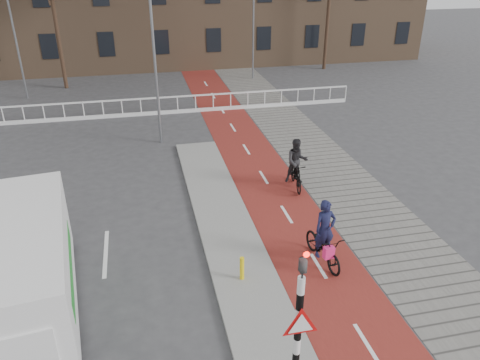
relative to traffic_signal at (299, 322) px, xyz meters
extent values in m
plane|color=#38383A|center=(0.60, 2.02, -1.99)|extent=(120.00, 120.00, 0.00)
cube|color=maroon|center=(2.10, 12.02, -1.98)|extent=(2.50, 60.00, 0.01)
cube|color=slate|center=(4.90, 12.02, -1.98)|extent=(3.00, 60.00, 0.01)
cube|color=gray|center=(-0.10, 6.02, -1.93)|extent=(1.80, 16.00, 0.12)
cylinder|color=black|center=(0.00, 0.02, -0.43)|extent=(0.14, 0.14, 2.88)
imported|color=black|center=(0.00, 0.02, 1.41)|extent=(0.13, 0.16, 0.80)
cylinder|color=#FF0C05|center=(0.00, -0.12, 1.59)|extent=(0.11, 0.02, 0.11)
cylinder|color=yellow|center=(-0.21, 3.80, -1.53)|extent=(0.12, 0.12, 0.69)
imported|color=black|center=(2.27, 4.19, -1.48)|extent=(0.93, 1.99, 1.01)
imported|color=#151737|center=(2.27, 4.19, -0.86)|extent=(0.69, 0.50, 1.75)
cube|color=#F92374|center=(2.20, 3.65, -1.28)|extent=(0.31, 0.22, 0.35)
imported|color=black|center=(3.05, 8.90, -1.43)|extent=(0.74, 1.87, 1.10)
imported|color=#242325|center=(3.05, 8.90, -0.88)|extent=(0.91, 0.75, 1.72)
cube|color=silver|center=(-5.67, 3.84, -0.68)|extent=(2.99, 5.96, 2.29)
cube|color=#1C8227|center=(-4.51, 3.84, -0.78)|extent=(0.48, 3.63, 0.55)
cylinder|color=black|center=(-4.46, 2.04, -1.59)|extent=(0.39, 0.83, 0.80)
cylinder|color=black|center=(-4.95, 5.89, -1.59)|extent=(0.39, 0.83, 0.80)
cube|color=silver|center=(-4.40, 19.02, -1.04)|extent=(28.00, 0.08, 0.08)
cube|color=silver|center=(-4.40, 19.02, -1.89)|extent=(28.00, 0.10, 0.20)
cylinder|color=black|center=(-7.05, 26.01, 2.03)|extent=(0.25, 0.25, 8.05)
cylinder|color=black|center=(11.67, 27.54, 2.06)|extent=(0.25, 0.25, 8.09)
cylinder|color=slate|center=(-1.63, 14.76, 2.17)|extent=(0.12, 0.12, 8.32)
cylinder|color=slate|center=(-9.13, 24.00, 1.81)|extent=(0.12, 0.12, 7.60)
cylinder|color=slate|center=(5.59, 25.79, 2.45)|extent=(0.12, 0.12, 8.88)
camera|label=1|loc=(-2.50, -6.19, 6.16)|focal=35.00mm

